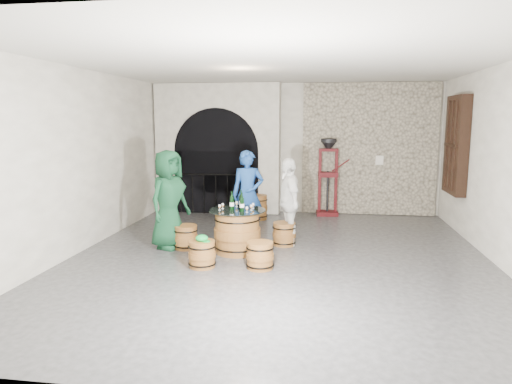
# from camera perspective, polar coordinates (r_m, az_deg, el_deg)

# --- Properties ---
(ground) EXTENTS (8.00, 8.00, 0.00)m
(ground) POSITION_cam_1_polar(r_m,az_deg,el_deg) (7.80, 2.84, -8.21)
(ground) COLOR #2C2C2E
(ground) RESTS_ON ground
(wall_back) EXTENTS (8.00, 0.00, 8.00)m
(wall_back) POSITION_cam_1_polar(r_m,az_deg,el_deg) (11.46, 4.88, 5.43)
(wall_back) COLOR silver
(wall_back) RESTS_ON ground
(wall_front) EXTENTS (8.00, 0.00, 8.00)m
(wall_front) POSITION_cam_1_polar(r_m,az_deg,el_deg) (3.56, -3.31, -2.47)
(wall_front) COLOR silver
(wall_front) RESTS_ON ground
(wall_left) EXTENTS (0.00, 8.00, 8.00)m
(wall_left) POSITION_cam_1_polar(r_m,az_deg,el_deg) (8.56, -21.13, 3.66)
(wall_left) COLOR silver
(wall_left) RESTS_ON ground
(wall_right) EXTENTS (0.00, 8.00, 8.00)m
(wall_right) POSITION_cam_1_polar(r_m,az_deg,el_deg) (7.96, 28.93, 2.78)
(wall_right) COLOR silver
(wall_right) RESTS_ON ground
(ceiling) EXTENTS (8.00, 8.00, 0.00)m
(ceiling) POSITION_cam_1_polar(r_m,az_deg,el_deg) (7.51, 3.03, 15.82)
(ceiling) COLOR beige
(ceiling) RESTS_ON wall_back
(stone_facing_panel) EXTENTS (3.20, 0.12, 3.18)m
(stone_facing_panel) POSITION_cam_1_polar(r_m,az_deg,el_deg) (11.43, 13.93, 5.19)
(stone_facing_panel) COLOR #B1A68D
(stone_facing_panel) RESTS_ON ground
(arched_opening) EXTENTS (3.10, 0.60, 3.19)m
(arched_opening) POSITION_cam_1_polar(r_m,az_deg,el_deg) (11.48, -4.76, 5.35)
(arched_opening) COLOR silver
(arched_opening) RESTS_ON ground
(shuttered_window) EXTENTS (0.23, 1.10, 2.00)m
(shuttered_window) POSITION_cam_1_polar(r_m,az_deg,el_deg) (10.19, 23.71, 5.39)
(shuttered_window) COLOR black
(shuttered_window) RESTS_ON wall_right
(barrel_table) EXTENTS (0.99, 0.99, 0.76)m
(barrel_table) POSITION_cam_1_polar(r_m,az_deg,el_deg) (8.02, -2.35, -4.93)
(barrel_table) COLOR brown
(barrel_table) RESTS_ON ground
(barrel_stool_left) EXTENTS (0.45, 0.45, 0.43)m
(barrel_stool_left) POSITION_cam_1_polar(r_m,az_deg,el_deg) (8.38, -8.77, -5.59)
(barrel_stool_left) COLOR brown
(barrel_stool_left) RESTS_ON ground
(barrel_stool_far) EXTENTS (0.45, 0.45, 0.43)m
(barrel_stool_far) POSITION_cam_1_polar(r_m,az_deg,el_deg) (8.99, -1.14, -4.49)
(barrel_stool_far) COLOR brown
(barrel_stool_far) RESTS_ON ground
(barrel_stool_right) EXTENTS (0.45, 0.45, 0.43)m
(barrel_stool_right) POSITION_cam_1_polar(r_m,az_deg,el_deg) (8.52, 3.54, -5.26)
(barrel_stool_right) COLOR brown
(barrel_stool_right) RESTS_ON ground
(barrel_stool_near_right) EXTENTS (0.45, 0.45, 0.43)m
(barrel_stool_near_right) POSITION_cam_1_polar(r_m,az_deg,el_deg) (7.20, 0.51, -7.94)
(barrel_stool_near_right) COLOR brown
(barrel_stool_near_right) RESTS_ON ground
(barrel_stool_near_left) EXTENTS (0.45, 0.45, 0.43)m
(barrel_stool_near_left) POSITION_cam_1_polar(r_m,az_deg,el_deg) (7.31, -6.76, -7.72)
(barrel_stool_near_left) COLOR brown
(barrel_stool_near_left) RESTS_ON ground
(green_cap) EXTENTS (0.24, 0.20, 0.11)m
(green_cap) POSITION_cam_1_polar(r_m,az_deg,el_deg) (7.24, -6.77, -5.77)
(green_cap) COLOR #0C892F
(green_cap) RESTS_ON barrel_stool_near_left
(person_green) EXTENTS (0.87, 1.03, 1.78)m
(person_green) POSITION_cam_1_polar(r_m,az_deg,el_deg) (8.36, -10.84, -0.91)
(person_green) COLOR #103921
(person_green) RESTS_ON ground
(person_blue) EXTENTS (0.70, 0.53, 1.72)m
(person_blue) POSITION_cam_1_polar(r_m,az_deg,el_deg) (8.97, -1.02, -0.28)
(person_blue) COLOR navy
(person_blue) RESTS_ON ground
(person_white) EXTENTS (0.69, 1.03, 1.63)m
(person_white) POSITION_cam_1_polar(r_m,az_deg,el_deg) (8.44, 4.08, -1.21)
(person_white) COLOR silver
(person_white) RESTS_ON ground
(wine_bottle_left) EXTENTS (0.08, 0.08, 0.32)m
(wine_bottle_left) POSITION_cam_1_polar(r_m,az_deg,el_deg) (7.90, -3.03, -1.32)
(wine_bottle_left) COLOR black
(wine_bottle_left) RESTS_ON barrel_table
(wine_bottle_center) EXTENTS (0.08, 0.08, 0.32)m
(wine_bottle_center) POSITION_cam_1_polar(r_m,az_deg,el_deg) (7.76, -1.76, -1.49)
(wine_bottle_center) COLOR black
(wine_bottle_center) RESTS_ON barrel_table
(wine_bottle_right) EXTENTS (0.08, 0.08, 0.32)m
(wine_bottle_right) POSITION_cam_1_polar(r_m,az_deg,el_deg) (8.03, -1.87, -1.13)
(wine_bottle_right) COLOR black
(wine_bottle_right) RESTS_ON barrel_table
(tasting_glass_a) EXTENTS (0.05, 0.05, 0.10)m
(tasting_glass_a) POSITION_cam_1_polar(r_m,az_deg,el_deg) (7.90, -4.57, -1.93)
(tasting_glass_a) COLOR #AE6021
(tasting_glass_a) RESTS_ON barrel_table
(tasting_glass_b) EXTENTS (0.05, 0.05, 0.10)m
(tasting_glass_b) POSITION_cam_1_polar(r_m,az_deg,el_deg) (7.88, -0.60, -1.94)
(tasting_glass_b) COLOR #AE6021
(tasting_glass_b) RESTS_ON barrel_table
(tasting_glass_c) EXTENTS (0.05, 0.05, 0.10)m
(tasting_glass_c) POSITION_cam_1_polar(r_m,az_deg,el_deg) (8.18, -2.44, -1.53)
(tasting_glass_c) COLOR #AE6021
(tasting_glass_c) RESTS_ON barrel_table
(tasting_glass_d) EXTENTS (0.05, 0.05, 0.10)m
(tasting_glass_d) POSITION_cam_1_polar(r_m,az_deg,el_deg) (8.02, -0.37, -1.74)
(tasting_glass_d) COLOR #AE6021
(tasting_glass_d) RESTS_ON barrel_table
(tasting_glass_e) EXTENTS (0.05, 0.05, 0.10)m
(tasting_glass_e) POSITION_cam_1_polar(r_m,az_deg,el_deg) (7.70, -1.15, -2.20)
(tasting_glass_e) COLOR #AE6021
(tasting_glass_e) RESTS_ON barrel_table
(tasting_glass_f) EXTENTS (0.05, 0.05, 0.10)m
(tasting_glass_f) POSITION_cam_1_polar(r_m,az_deg,el_deg) (8.02, -4.19, -1.77)
(tasting_glass_f) COLOR #AE6021
(tasting_glass_f) RESTS_ON barrel_table
(side_barrel) EXTENTS (0.44, 0.44, 0.58)m
(side_barrel) POSITION_cam_1_polar(r_m,az_deg,el_deg) (10.66, 0.29, -1.92)
(side_barrel) COLOR brown
(side_barrel) RESTS_ON ground
(corking_press) EXTENTS (0.78, 0.46, 1.86)m
(corking_press) POSITION_cam_1_polar(r_m,az_deg,el_deg) (11.16, 9.00, 2.60)
(corking_press) COLOR #4F0D11
(corking_press) RESTS_ON ground
(control_box) EXTENTS (0.18, 0.10, 0.22)m
(control_box) POSITION_cam_1_polar(r_m,az_deg,el_deg) (11.40, 15.18, 3.87)
(control_box) COLOR silver
(control_box) RESTS_ON wall_back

